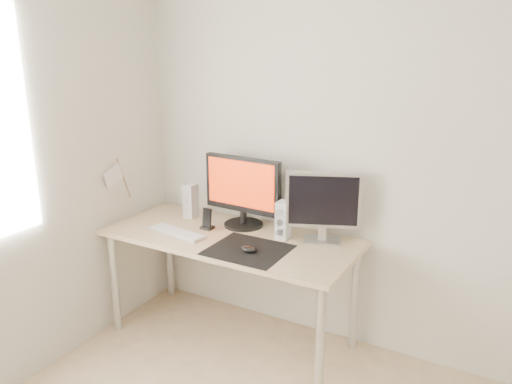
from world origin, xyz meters
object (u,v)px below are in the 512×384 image
at_px(desk, 230,247).
at_px(main_monitor, 243,189).
at_px(keyboard, 177,232).
at_px(mouse, 249,249).
at_px(phone_dock, 207,223).
at_px(second_monitor, 323,204).
at_px(speaker_right, 283,220).
at_px(speaker_left, 191,201).

bearing_deg(desk, main_monitor, 95.49).
bearing_deg(main_monitor, keyboard, -132.95).
height_order(mouse, phone_dock, phone_dock).
bearing_deg(second_monitor, main_monitor, -179.58).
distance_m(mouse, speaker_right, 0.32).
relative_size(mouse, phone_dock, 0.70).
distance_m(desk, speaker_left, 0.49).
relative_size(desk, speaker_right, 6.75).
bearing_deg(speaker_left, second_monitor, 1.68).
height_order(second_monitor, speaker_left, second_monitor).
bearing_deg(keyboard, desk, 22.85).
relative_size(main_monitor, keyboard, 1.27).
bearing_deg(second_monitor, mouse, -129.65).
distance_m(main_monitor, phone_dock, 0.32).
bearing_deg(mouse, phone_dock, 154.55).
bearing_deg(mouse, keyboard, 175.60).
xyz_separation_m(mouse, speaker_left, (-0.66, 0.34, 0.10)).
xyz_separation_m(mouse, desk, (-0.24, 0.18, -0.10)).
relative_size(mouse, keyboard, 0.23).
xyz_separation_m(desk, keyboard, (-0.32, -0.13, 0.09)).
bearing_deg(speaker_left, mouse, -27.24).
relative_size(desk, speaker_left, 6.75).
bearing_deg(phone_dock, main_monitor, 41.95).
relative_size(main_monitor, second_monitor, 1.27).
height_order(mouse, desk, mouse).
bearing_deg(speaker_right, mouse, -104.05).
xyz_separation_m(second_monitor, keyboard, (-0.86, -0.32, -0.23)).
height_order(desk, second_monitor, second_monitor).
height_order(main_monitor, speaker_left, main_monitor).
height_order(desk, phone_dock, phone_dock).
height_order(speaker_right, phone_dock, speaker_right).
bearing_deg(phone_dock, speaker_right, 10.45).
relative_size(mouse, speaker_right, 0.41).
xyz_separation_m(mouse, main_monitor, (-0.25, 0.36, 0.23)).
bearing_deg(main_monitor, mouse, -55.04).
bearing_deg(keyboard, second_monitor, 20.76).
distance_m(speaker_left, phone_dock, 0.28).
height_order(mouse, main_monitor, main_monitor).
xyz_separation_m(desk, second_monitor, (0.54, 0.19, 0.32)).
bearing_deg(desk, phone_dock, 171.57).
bearing_deg(mouse, speaker_left, 152.76).
bearing_deg(main_monitor, second_monitor, 0.42).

